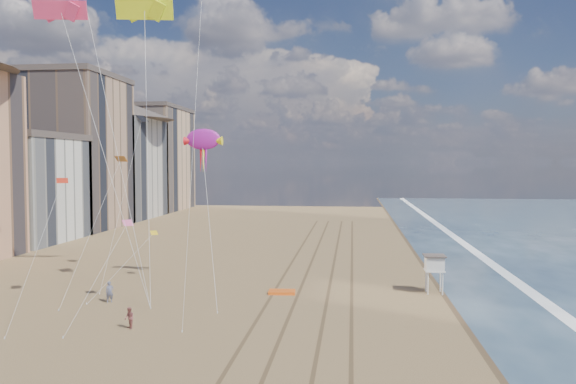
{
  "coord_description": "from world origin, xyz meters",
  "views": [
    {
      "loc": [
        6.21,
        -28.26,
        12.36
      ],
      "look_at": [
        -0.04,
        26.0,
        9.5
      ],
      "focal_mm": 35.0,
      "sensor_mm": 36.0,
      "label": 1
    }
  ],
  "objects_px": {
    "show_kite": "(203,140)",
    "grounded_kite": "(282,292)",
    "lifeguard_stand": "(434,264)",
    "kite_flyer_a": "(110,292)",
    "kite_flyer_b": "(129,318)"
  },
  "relations": [
    {
      "from": "show_kite",
      "to": "grounded_kite",
      "type": "bearing_deg",
      "value": -23.01
    },
    {
      "from": "lifeguard_stand",
      "to": "kite_flyer_a",
      "type": "xyz_separation_m",
      "value": [
        -29.05,
        -6.87,
        -1.87
      ]
    },
    {
      "from": "lifeguard_stand",
      "to": "kite_flyer_a",
      "type": "relative_size",
      "value": 1.94
    },
    {
      "from": "lifeguard_stand",
      "to": "grounded_kite",
      "type": "bearing_deg",
      "value": -172.89
    },
    {
      "from": "lifeguard_stand",
      "to": "kite_flyer_a",
      "type": "distance_m",
      "value": 29.91
    },
    {
      "from": "lifeguard_stand",
      "to": "kite_flyer_a",
      "type": "height_order",
      "value": "lifeguard_stand"
    },
    {
      "from": "show_kite",
      "to": "lifeguard_stand",
      "type": "bearing_deg",
      "value": -4.58
    },
    {
      "from": "lifeguard_stand",
      "to": "show_kite",
      "type": "xyz_separation_m",
      "value": [
        -22.8,
        1.83,
        11.88
      ]
    },
    {
      "from": "grounded_kite",
      "to": "lifeguard_stand",
      "type": "bearing_deg",
      "value": 3.46
    },
    {
      "from": "show_kite",
      "to": "kite_flyer_a",
      "type": "relative_size",
      "value": 9.74
    },
    {
      "from": "grounded_kite",
      "to": "kite_flyer_a",
      "type": "xyz_separation_m",
      "value": [
        -14.74,
        -5.08,
        0.8
      ]
    },
    {
      "from": "lifeguard_stand",
      "to": "grounded_kite",
      "type": "height_order",
      "value": "lifeguard_stand"
    },
    {
      "from": "kite_flyer_b",
      "to": "lifeguard_stand",
      "type": "bearing_deg",
      "value": 79.61
    },
    {
      "from": "lifeguard_stand",
      "to": "grounded_kite",
      "type": "xyz_separation_m",
      "value": [
        -14.31,
        -1.78,
        -2.66
      ]
    },
    {
      "from": "kite_flyer_b",
      "to": "show_kite",
      "type": "bearing_deg",
      "value": 134.14
    }
  ]
}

